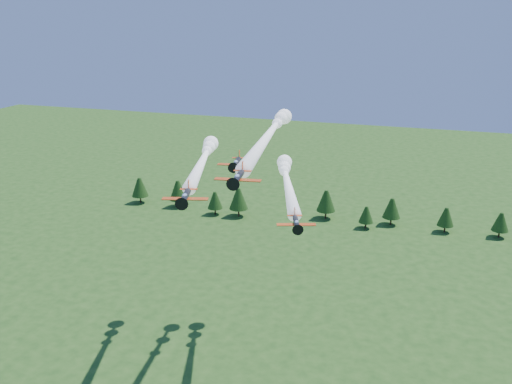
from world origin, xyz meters
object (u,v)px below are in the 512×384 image
(plane_left, at_px, (203,159))
(plane_slot, at_px, (237,163))
(plane_lead, at_px, (270,133))
(plane_right, at_px, (287,180))

(plane_left, distance_m, plane_slot, 23.05)
(plane_lead, xyz_separation_m, plane_left, (-15.58, 0.89, -7.03))
(plane_right, xyz_separation_m, plane_slot, (-4.05, -21.61, 9.24))
(plane_lead, relative_size, plane_slot, 7.66)
(plane_lead, height_order, plane_left, plane_lead)
(plane_lead, height_order, plane_slot, plane_lead)
(plane_left, xyz_separation_m, plane_slot, (14.14, -17.56, 4.80))
(plane_lead, distance_m, plane_right, 12.76)
(plane_lead, xyz_separation_m, plane_slot, (-1.44, -16.66, -2.23))
(plane_right, height_order, plane_slot, plane_slot)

